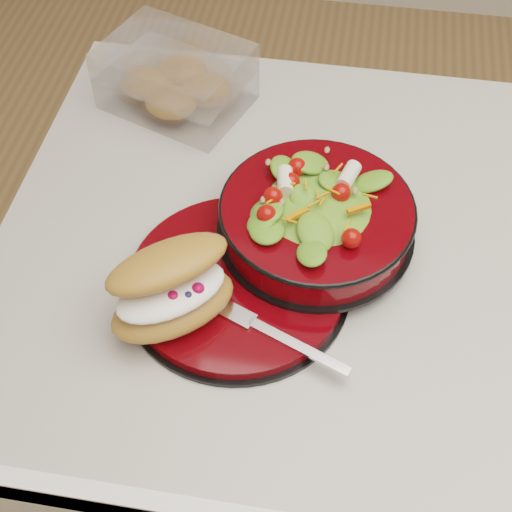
% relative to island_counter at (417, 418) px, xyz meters
% --- Properties ---
extents(island_counter, '(1.24, 0.74, 0.90)m').
position_rel_island_counter_xyz_m(island_counter, '(0.00, 0.00, 0.00)').
color(island_counter, white).
rests_on(island_counter, ground).
extents(dinner_plate, '(0.28, 0.28, 0.02)m').
position_rel_island_counter_xyz_m(dinner_plate, '(-0.29, -0.09, 0.46)').
color(dinner_plate, black).
rests_on(dinner_plate, island_counter).
extents(salad_bowl, '(0.25, 0.25, 0.10)m').
position_rel_island_counter_xyz_m(salad_bowl, '(-0.21, -0.00, 0.50)').
color(salad_bowl, black).
rests_on(salad_bowl, dinner_plate).
extents(croissant, '(0.17, 0.17, 0.09)m').
position_rel_island_counter_xyz_m(croissant, '(-0.36, -0.15, 0.51)').
color(croissant, '#AF6F35').
rests_on(croissant, dinner_plate).
extents(fork, '(0.16, 0.08, 0.00)m').
position_rel_island_counter_xyz_m(fork, '(-0.23, -0.16, 0.47)').
color(fork, silver).
rests_on(fork, dinner_plate).
extents(pastry_box, '(0.24, 0.21, 0.09)m').
position_rel_island_counter_xyz_m(pastry_box, '(-0.45, 0.24, 0.49)').
color(pastry_box, white).
rests_on(pastry_box, island_counter).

